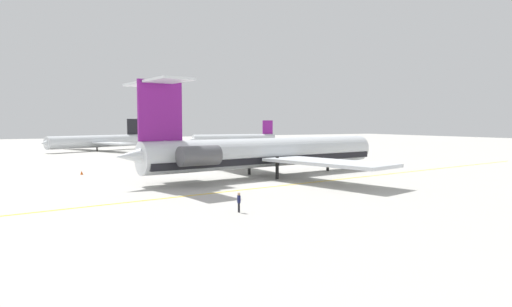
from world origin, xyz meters
TOP-DOWN VIEW (x-y plane):
  - ground at (0.00, 0.00)m, footprint 357.73×357.73m
  - main_jetliner at (3.77, 7.18)m, footprint 41.59×36.88m
  - airliner_far_left at (-8.66, 75.29)m, footprint 26.63×26.87m
  - airliner_mid_left at (30.10, 73.87)m, footprint 26.83×26.53m
  - ground_crew_near_nose at (10.55, 30.52)m, footprint 0.39×0.28m
  - ground_crew_near_tail at (-9.34, -12.61)m, footprint 0.26×0.41m
  - safety_cone_nose at (-17.63, 21.18)m, footprint 0.40×0.40m
  - safety_cone_wingtip at (25.59, 21.77)m, footprint 0.40×0.40m
  - taxiway_centreline at (4.92, -0.79)m, footprint 103.31×14.91m

SIDE VIEW (x-z plane):
  - ground at x=0.00m, z-range 0.00..0.00m
  - taxiway_centreline at x=4.92m, z-range 0.00..0.01m
  - safety_cone_nose at x=-17.63m, z-range 0.00..0.55m
  - safety_cone_wingtip at x=25.59m, z-range 0.00..0.55m
  - ground_crew_near_tail at x=-9.34m, z-range 0.22..1.86m
  - ground_crew_near_nose at x=10.55m, z-range 0.23..1.98m
  - airliner_mid_left at x=30.10m, z-range -1.65..6.37m
  - airliner_far_left at x=-8.66m, z-range -1.72..6.66m
  - main_jetliner at x=3.77m, z-range -2.76..9.37m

